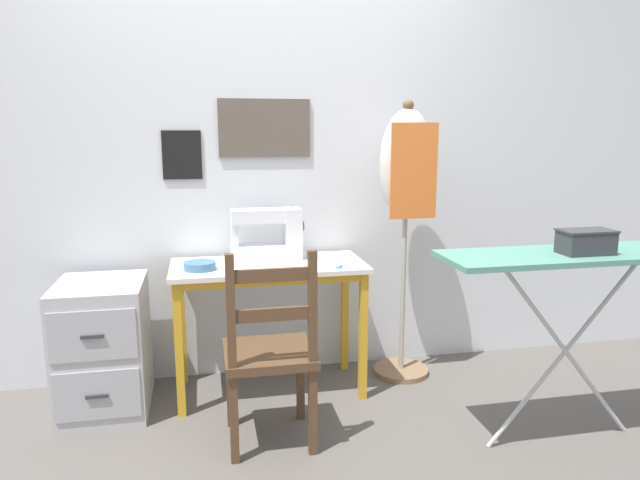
% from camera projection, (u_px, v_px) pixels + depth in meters
% --- Properties ---
extents(ground_plane, '(14.00, 14.00, 0.00)m').
position_uv_depth(ground_plane, '(276.00, 410.00, 2.91)').
color(ground_plane, '#5B5651').
extents(wall_back, '(10.00, 0.07, 2.55)m').
position_uv_depth(wall_back, '(260.00, 153.00, 3.18)').
color(wall_back, silver).
rests_on(wall_back, ground_plane).
extents(sewing_table, '(1.01, 0.47, 0.71)m').
position_uv_depth(sewing_table, '(269.00, 283.00, 3.01)').
color(sewing_table, silver).
rests_on(sewing_table, ground_plane).
extents(sewing_machine, '(0.39, 0.17, 0.30)m').
position_uv_depth(sewing_machine, '(270.00, 236.00, 3.08)').
color(sewing_machine, white).
rests_on(sewing_machine, sewing_table).
extents(fabric_bowl, '(0.16, 0.16, 0.04)m').
position_uv_depth(fabric_bowl, '(200.00, 266.00, 2.86)').
color(fabric_bowl, teal).
rests_on(fabric_bowl, sewing_table).
extents(scissors, '(0.11, 0.13, 0.01)m').
position_uv_depth(scissors, '(342.00, 266.00, 2.93)').
color(scissors, silver).
rests_on(scissors, sewing_table).
extents(thread_spool_near_machine, '(0.04, 0.04, 0.03)m').
position_uv_depth(thread_spool_near_machine, '(310.00, 255.00, 3.13)').
color(thread_spool_near_machine, '#2875C1').
rests_on(thread_spool_near_machine, sewing_table).
extents(wooden_chair, '(0.40, 0.38, 0.92)m').
position_uv_depth(wooden_chair, '(270.00, 354.00, 2.53)').
color(wooden_chair, '#513823').
rests_on(wooden_chair, ground_plane).
extents(filing_cabinet, '(0.42, 0.51, 0.66)m').
position_uv_depth(filing_cabinet, '(104.00, 347.00, 2.87)').
color(filing_cabinet, '#B7B7BC').
rests_on(filing_cabinet, ground_plane).
extents(dress_form, '(0.32, 0.32, 1.57)m').
position_uv_depth(dress_form, '(406.00, 181.00, 3.13)').
color(dress_form, '#846647').
rests_on(dress_form, ground_plane).
extents(ironing_board, '(1.18, 0.36, 0.89)m').
position_uv_depth(ironing_board, '(573.00, 263.00, 2.48)').
color(ironing_board, '#518E7A').
rests_on(ironing_board, ground_plane).
extents(storage_box, '(0.23, 0.13, 0.11)m').
position_uv_depth(storage_box, '(586.00, 242.00, 2.43)').
color(storage_box, '#333338').
rests_on(storage_box, ironing_board).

